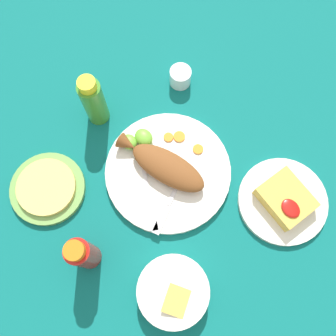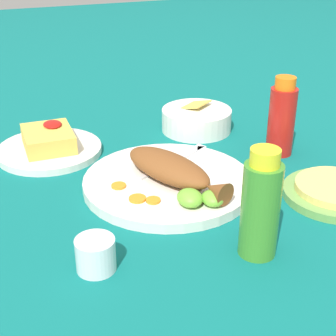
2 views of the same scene
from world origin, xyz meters
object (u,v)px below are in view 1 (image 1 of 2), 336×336
at_px(tortilla_plate, 48,189).
at_px(fork_far, 149,197).
at_px(main_plate, 168,172).
at_px(hot_sauce_bottle_red, 83,254).
at_px(salt_cup, 180,77).
at_px(fried_fish, 164,166).
at_px(side_plate_fries, 282,201).
at_px(hot_sauce_bottle_green, 94,101).
at_px(fork_near, 169,202).
at_px(guacamole_bowl, 173,291).

bearing_deg(tortilla_plate, fork_far, 48.02).
bearing_deg(main_plate, hot_sauce_bottle_red, -77.96).
bearing_deg(hot_sauce_bottle_red, salt_cup, 118.77).
height_order(fried_fish, side_plate_fries, fried_fish).
height_order(hot_sauce_bottle_red, hot_sauce_bottle_green, hot_sauce_bottle_green).
xyz_separation_m(fork_near, hot_sauce_bottle_green, (-0.29, -0.01, 0.06)).
bearing_deg(fried_fish, side_plate_fries, 15.93).
height_order(fork_far, side_plate_fries, fork_far).
height_order(fork_near, hot_sauce_bottle_red, hot_sauce_bottle_red).
xyz_separation_m(fork_far, tortilla_plate, (-0.16, -0.18, -0.01)).
bearing_deg(guacamole_bowl, hot_sauce_bottle_red, -147.98).
bearing_deg(guacamole_bowl, main_plate, 145.89).
bearing_deg(tortilla_plate, side_plate_fries, 50.48).
bearing_deg(fork_far, hot_sauce_bottle_green, -159.74).
xyz_separation_m(fork_near, tortilla_plate, (-0.20, -0.21, -0.01)).
xyz_separation_m(salt_cup, tortilla_plate, (0.05, -0.43, -0.01)).
bearing_deg(main_plate, salt_cup, 136.41).
distance_m(main_plate, hot_sauce_bottle_red, 0.27).
bearing_deg(side_plate_fries, hot_sauce_bottle_red, -110.43).
height_order(fork_near, side_plate_fries, fork_near).
relative_size(hot_sauce_bottle_red, salt_cup, 2.88).
bearing_deg(fork_far, guacamole_bowl, 4.29).
bearing_deg(main_plate, fried_fish, -157.81).
bearing_deg(fork_near, guacamole_bowl, 25.93).
bearing_deg(side_plate_fries, fried_fish, -141.88).
distance_m(hot_sauce_bottle_red, tortilla_plate, 0.20).
distance_m(fork_far, side_plate_fries, 0.31).
distance_m(salt_cup, side_plate_fries, 0.40).
height_order(main_plate, fried_fish, fried_fish).
distance_m(hot_sauce_bottle_green, tortilla_plate, 0.23).
height_order(salt_cup, side_plate_fries, salt_cup).
height_order(hot_sauce_bottle_green, salt_cup, hot_sauce_bottle_green).
distance_m(fried_fish, side_plate_fries, 0.29).
distance_m(main_plate, side_plate_fries, 0.28).
height_order(side_plate_fries, guacamole_bowl, guacamole_bowl).
xyz_separation_m(fried_fish, hot_sauce_bottle_green, (-0.22, -0.05, 0.04)).
xyz_separation_m(fork_near, side_plate_fries, (0.15, 0.22, -0.01)).
bearing_deg(hot_sauce_bottle_red, fork_far, 99.15).
distance_m(fried_fish, tortilla_plate, 0.28).
bearing_deg(salt_cup, hot_sauce_bottle_green, -101.17).
bearing_deg(hot_sauce_bottle_green, fork_near, 1.36).
distance_m(main_plate, fork_far, 0.08).
bearing_deg(fork_far, hot_sauce_bottle_red, -55.12).
height_order(fork_near, hot_sauce_bottle_green, hot_sauce_bottle_green).
height_order(main_plate, hot_sauce_bottle_red, hot_sauce_bottle_red).
bearing_deg(side_plate_fries, fork_far, -127.62).
height_order(main_plate, fork_near, fork_near).
bearing_deg(fork_near, fried_fish, -148.23).
relative_size(hot_sauce_bottle_red, tortilla_plate, 0.89).
height_order(fork_far, guacamole_bowl, guacamole_bowl).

